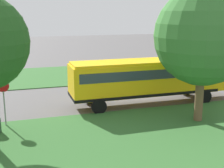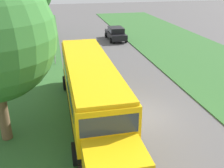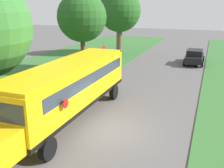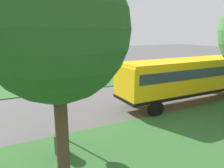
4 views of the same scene
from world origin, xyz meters
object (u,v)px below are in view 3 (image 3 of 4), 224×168
object	(u,v)px
school_bus	(67,86)
oak_tree_far_end	(119,11)
stop_sign	(104,56)
car_black_nearest	(194,56)
oak_tree_roadside_mid	(81,17)
trash_bin	(96,68)

from	to	relation	value
school_bus	oak_tree_far_end	size ratio (longest dim) A/B	1.51
oak_tree_far_end	stop_sign	world-z (taller)	oak_tree_far_end
car_black_nearest	stop_sign	world-z (taller)	stop_sign
car_black_nearest	oak_tree_far_end	bearing A→B (deg)	162.30
car_black_nearest	oak_tree_far_end	world-z (taller)	oak_tree_far_end
oak_tree_far_end	stop_sign	bearing A→B (deg)	-77.35
car_black_nearest	oak_tree_roadside_mid	world-z (taller)	oak_tree_roadside_mid
school_bus	car_black_nearest	xyz separation A→B (m)	(5.58, 17.54, -1.05)
oak_tree_roadside_mid	stop_sign	bearing A→B (deg)	-14.30
car_black_nearest	school_bus	bearing A→B (deg)	-107.64
oak_tree_roadside_mid	trash_bin	world-z (taller)	oak_tree_roadside_mid
trash_bin	car_black_nearest	bearing A→B (deg)	41.04
school_bus	oak_tree_roadside_mid	distance (m)	11.71
school_bus	trash_bin	bearing A→B (deg)	105.80
school_bus	oak_tree_roadside_mid	xyz separation A→B (m)	(-4.42, 10.36, 3.20)
stop_sign	school_bus	bearing A→B (deg)	-79.37
oak_tree_roadside_mid	trash_bin	xyz separation A→B (m)	(1.54, -0.18, -4.67)
trash_bin	school_bus	bearing A→B (deg)	-74.20
oak_tree_far_end	school_bus	bearing A→B (deg)	-78.29
stop_sign	oak_tree_roadside_mid	bearing A→B (deg)	165.70
school_bus	stop_sign	world-z (taller)	school_bus
car_black_nearest	oak_tree_roadside_mid	bearing A→B (deg)	-144.30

